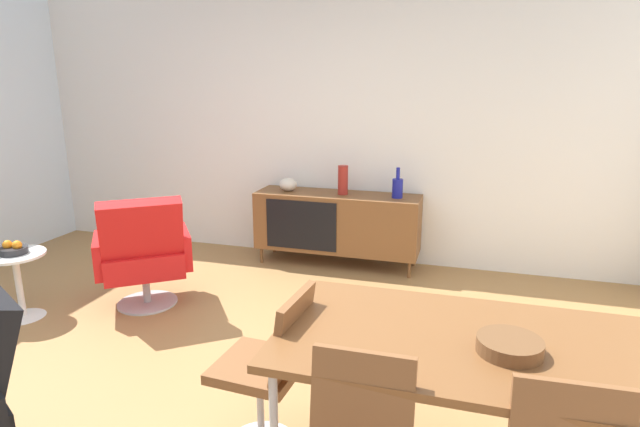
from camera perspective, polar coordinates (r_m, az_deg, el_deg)
ground_plane at (r=3.38m, az=-12.67°, el=-18.06°), size 8.32×8.32×0.00m
wall_back at (r=5.27m, az=0.41°, el=10.24°), size 6.80×0.12×2.80m
sideboard at (r=5.09m, az=1.87°, el=-0.92°), size 1.60×0.45×0.72m
vase_cobalt at (r=5.16m, az=-3.51°, el=3.20°), size 0.18×0.18×0.13m
vase_sculptural_dark at (r=4.99m, az=2.53°, el=3.70°), size 0.10×0.10×0.28m
vase_ceramic_small at (r=4.90m, az=8.51°, el=2.86°), size 0.10×0.10×0.28m
dining_table at (r=2.35m, az=15.69°, el=-14.08°), size 1.60×0.90×0.74m
wooden_bowl_on_table at (r=2.26m, az=20.10°, el=-13.48°), size 0.26×0.26×0.06m
dining_chair_near_window at (r=2.61m, az=-5.46°, el=-16.25°), size 0.45×0.43×0.86m
lounge_chair_red at (r=4.36m, az=-18.83°, el=-4.05°), size 0.90×0.90×0.95m
side_table_round at (r=4.62m, az=-30.24°, el=-6.15°), size 0.44×0.44×0.52m
fruit_bowl at (r=4.55m, az=-30.63°, el=-3.38°), size 0.20×0.20×0.11m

